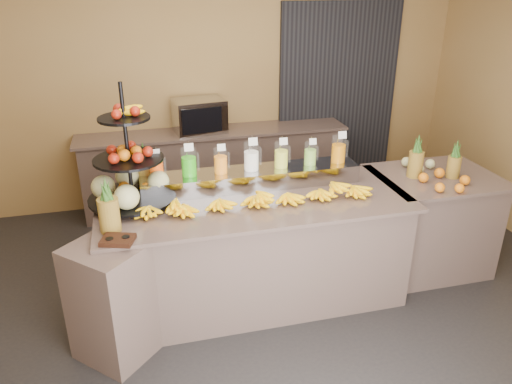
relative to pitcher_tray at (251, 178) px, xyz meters
name	(u,v)px	position (x,y,z in m)	size (l,w,h in m)	color
ground	(265,317)	(-0.03, -0.58, -1.01)	(6.00, 6.00, 0.00)	black
room_envelope	(263,69)	(0.15, 0.21, 0.87)	(6.04, 5.02, 2.82)	olive
buffet_counter	(243,254)	(-0.15, -0.32, -0.54)	(2.75, 1.25, 0.93)	gray
right_counter	(429,221)	(1.67, -0.18, -0.54)	(1.08, 0.88, 0.93)	gray
back_ledge	(215,168)	(-0.03, 1.67, -0.54)	(3.10, 0.55, 0.93)	gray
pitcher_tray	(251,178)	(0.00, 0.00, 0.00)	(1.85, 0.30, 0.15)	gray
juice_pitcher_orange_a	(156,168)	(-0.78, 0.00, 0.17)	(0.11, 0.12, 0.28)	silver
juice_pitcher_green	(189,164)	(-0.52, 0.00, 0.18)	(0.13, 0.13, 0.30)	silver
juice_pitcher_orange_b	(221,162)	(-0.26, 0.00, 0.17)	(0.11, 0.12, 0.27)	silver
juice_pitcher_milk	(251,158)	(0.00, 0.00, 0.18)	(0.13, 0.13, 0.31)	silver
juice_pitcher_lemon	(281,156)	(0.26, 0.00, 0.17)	(0.12, 0.12, 0.29)	silver
juice_pitcher_lime	(310,155)	(0.52, 0.00, 0.16)	(0.11, 0.11, 0.26)	silver
juice_pitcher_orange_c	(338,151)	(0.78, 0.00, 0.18)	(0.13, 0.13, 0.30)	silver
banana_heap	(257,196)	(-0.04, -0.34, -0.01)	(1.87, 0.17, 0.15)	yellow
fruit_stand	(137,175)	(-0.94, -0.10, 0.17)	(0.77, 0.77, 0.96)	black
condiment_caddy	(118,240)	(-1.11, -0.70, -0.06)	(0.21, 0.16, 0.03)	black
pineapple_left_a	(109,211)	(-1.15, -0.53, 0.08)	(0.15, 0.15, 0.41)	brown
pineapple_left_b	(145,172)	(-0.87, 0.15, 0.08)	(0.14, 0.14, 0.42)	brown
right_fruit_pile	(438,173)	(1.60, -0.30, 0.00)	(0.44, 0.42, 0.23)	brown
oven_warmer	(199,116)	(-0.19, 1.67, 0.11)	(0.56, 0.39, 0.37)	gray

